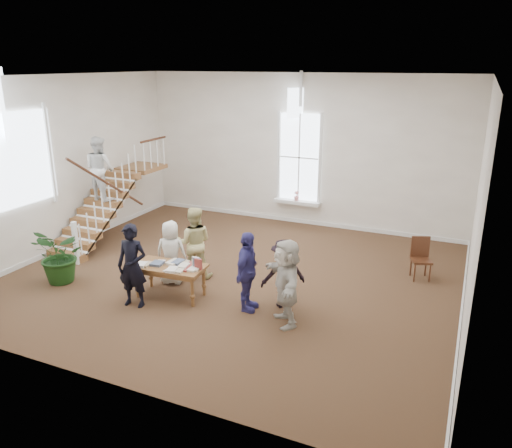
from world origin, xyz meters
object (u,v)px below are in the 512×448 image
at_px(elderly_woman, 171,252).
at_px(woman_cluster_a, 247,272).
at_px(police_officer, 132,266).
at_px(woman_cluster_c, 286,282).
at_px(person_yellow, 194,243).
at_px(library_table, 171,269).
at_px(floor_plant, 61,256).
at_px(woman_cluster_b, 284,273).
at_px(side_chair, 421,256).

bearing_deg(elderly_woman, woman_cluster_a, 152.54).
height_order(police_officer, woman_cluster_c, police_officer).
distance_m(person_yellow, woman_cluster_a, 2.05).
relative_size(library_table, woman_cluster_c, 0.92).
relative_size(woman_cluster_c, floor_plant, 1.31).
bearing_deg(woman_cluster_b, person_yellow, -51.20).
height_order(police_officer, woman_cluster_b, police_officer).
relative_size(person_yellow, side_chair, 1.72).
xyz_separation_m(police_officer, woman_cluster_c, (3.10, 0.56, -0.02)).
height_order(woman_cluster_a, floor_plant, woman_cluster_a).
relative_size(library_table, side_chair, 1.59).
distance_m(woman_cluster_a, woman_cluster_b, 0.76).
bearing_deg(person_yellow, woman_cluster_c, 134.07).
relative_size(police_officer, woman_cluster_a, 1.06).
bearing_deg(library_table, woman_cluster_a, -0.70).
relative_size(woman_cluster_a, woman_cluster_b, 1.15).
xyz_separation_m(police_officer, woman_cluster_b, (2.80, 1.21, -0.15)).
height_order(person_yellow, woman_cluster_a, person_yellow).
bearing_deg(library_table, floor_plant, -175.78).
distance_m(police_officer, floor_plant, 2.20).
distance_m(police_officer, woman_cluster_b, 3.06).
bearing_deg(person_yellow, library_table, 71.41).
distance_m(library_table, woman_cluster_a, 1.75).
height_order(woman_cluster_c, side_chair, woman_cluster_c).
distance_m(woman_cluster_a, floor_plant, 4.41).
relative_size(library_table, woman_cluster_a, 0.94).
bearing_deg(library_table, woman_cluster_b, 9.15).
xyz_separation_m(woman_cluster_c, floor_plant, (-5.28, -0.31, -0.20)).
height_order(person_yellow, floor_plant, person_yellow).
height_order(police_officer, elderly_woman, police_officer).
bearing_deg(woman_cluster_c, woman_cluster_b, 169.88).
bearing_deg(elderly_woman, person_yellow, -135.36).
bearing_deg(library_table, woman_cluster_c, -6.32).
relative_size(elderly_woman, person_yellow, 0.87).
bearing_deg(floor_plant, woman_cluster_c, 3.39).
bearing_deg(side_chair, police_officer, -165.07).
height_order(elderly_woman, person_yellow, person_yellow).
bearing_deg(woman_cluster_b, library_table, -25.04).
bearing_deg(woman_cluster_a, woman_cluster_b, -57.88).
height_order(library_table, woman_cluster_a, woman_cluster_a).
bearing_deg(side_chair, person_yellow, -178.07).
relative_size(library_table, police_officer, 0.89).
distance_m(woman_cluster_a, side_chair, 4.28).
height_order(library_table, elderly_woman, elderly_woman).
height_order(library_table, woman_cluster_c, woman_cluster_c).
bearing_deg(elderly_woman, library_table, 107.26).
bearing_deg(police_officer, person_yellow, 69.21).
bearing_deg(person_yellow, woman_cluster_b, 145.18).
relative_size(floor_plant, side_chair, 1.33).
relative_size(woman_cluster_c, side_chair, 1.74).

